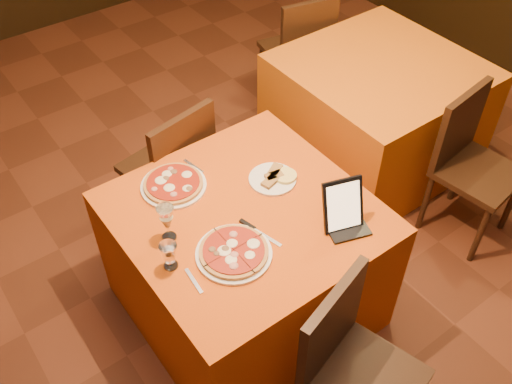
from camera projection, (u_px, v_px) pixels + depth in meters
floor at (246, 285)px, 3.23m from camera, size 6.00×7.00×0.01m
main_table at (246, 262)px, 2.86m from camera, size 1.10×1.10×0.75m
side_table at (374, 114)px, 3.74m from camera, size 1.10×1.10×0.75m
chair_main_near at (365, 381)px, 2.33m from camera, size 0.60×0.60×0.91m
chair_main_far at (166, 167)px, 3.25m from camera, size 0.42×0.42×0.91m
chair_side_near at (479, 173)px, 3.22m from camera, size 0.49×0.49×0.91m
chair_side_far at (295, 50)px, 4.16m from camera, size 0.55×0.55×0.91m
pizza_near at (234, 253)px, 2.41m from camera, size 0.33×0.33×0.03m
pizza_far at (173, 185)px, 2.70m from camera, size 0.31×0.31×0.03m
cutlet_dish at (272, 178)px, 2.74m from camera, size 0.23×0.23×0.03m
wine_glass at (167, 223)px, 2.42m from camera, size 0.10×0.10×0.19m
water_glass at (169, 256)px, 2.33m from camera, size 0.07×0.07×0.13m
tablet at (343, 205)px, 2.46m from camera, size 0.20×0.15×0.23m
knife at (262, 235)px, 2.50m from camera, size 0.07×0.21×0.01m
fork_near at (194, 281)px, 2.32m from camera, size 0.03×0.14×0.01m
fork_far at (194, 166)px, 2.81m from camera, size 0.04×0.14×0.01m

